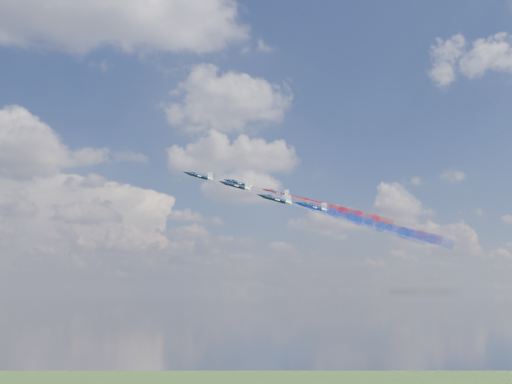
{
  "coord_description": "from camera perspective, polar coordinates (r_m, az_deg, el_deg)",
  "views": [
    {
      "loc": [
        -26.0,
        -164.18,
        138.85
      ],
      "look_at": [
        7.56,
        8.82,
        170.43
      ],
      "focal_mm": 39.22,
      "sensor_mm": 36.0,
      "label": 1
    }
  ],
  "objects": [
    {
      "name": "trail_outer_left",
      "position": [
        157.1,
        10.36,
        -2.95
      ],
      "size": [
        37.39,
        12.65,
        14.18
      ],
      "primitive_type": null,
      "rotation": [
        0.28,
        -0.2,
        1.28
      ],
      "color": "blue"
    },
    {
      "name": "trail_outer_right",
      "position": [
        201.89,
        8.63,
        -1.81
      ],
      "size": [
        37.39,
        12.65,
        14.18
      ],
      "primitive_type": null,
      "rotation": [
        0.28,
        -0.2,
        1.28
      ],
      "color": "red"
    },
    {
      "name": "trail_rear_left",
      "position": [
        170.7,
        13.43,
        -3.52
      ],
      "size": [
        37.39,
        12.65,
        14.18
      ],
      "primitive_type": null,
      "rotation": [
        0.28,
        -0.2,
        1.28
      ],
      "color": "blue"
    },
    {
      "name": "trail_center_third",
      "position": [
        179.02,
        9.14,
        -2.61
      ],
      "size": [
        37.39,
        12.65,
        14.18
      ],
      "primitive_type": null,
      "rotation": [
        0.28,
        -0.2,
        1.28
      ],
      "color": "white"
    },
    {
      "name": "trail_inner_left",
      "position": [
        168.56,
        5.64,
        -1.41
      ],
      "size": [
        37.39,
        12.65,
        14.18
      ],
      "primitive_type": null,
      "rotation": [
        0.28,
        -0.2,
        1.28
      ],
      "color": "blue"
    },
    {
      "name": "jet_inner_right",
      "position": [
        190.17,
        -1.77,
        0.89
      ],
      "size": [
        12.85,
        11.01,
        7.18
      ],
      "primitive_type": null,
      "rotation": [
        0.28,
        -0.2,
        1.28
      ],
      "color": "black"
    },
    {
      "name": "jet_outer_right",
      "position": [
        201.65,
        2.12,
        -0.09
      ],
      "size": [
        12.85,
        11.01,
        7.18
      ],
      "primitive_type": null,
      "rotation": [
        0.28,
        -0.2,
        1.28
      ],
      "color": "black"
    },
    {
      "name": "jet_rear_left",
      "position": [
        168.62,
        5.7,
        -1.5
      ],
      "size": [
        12.85,
        11.01,
        7.18
      ],
      "primitive_type": null,
      "rotation": [
        0.28,
        -0.2,
        1.28
      ],
      "color": "black"
    },
    {
      "name": "trail_lead",
      "position": [
        179.67,
        1.36,
        -0.28
      ],
      "size": [
        37.39,
        12.65,
        14.18
      ],
      "primitive_type": null,
      "rotation": [
        0.28,
        -0.2,
        1.28
      ],
      "color": "white"
    },
    {
      "name": "jet_rear_right",
      "position": [
        190.58,
        6.12,
        -1.55
      ],
      "size": [
        12.85,
        11.01,
        7.18
      ],
      "primitive_type": null,
      "rotation": [
        0.28,
        -0.2,
        1.28
      ],
      "color": "black"
    },
    {
      "name": "jet_inner_left",
      "position": [
        169.83,
        -2.11,
        0.65
      ],
      "size": [
        12.85,
        11.01,
        7.18
      ],
      "primitive_type": null,
      "rotation": [
        0.28,
        -0.2,
        1.28
      ],
      "color": "black"
    },
    {
      "name": "trail_rear_right",
      "position": [
        192.63,
        12.96,
        -3.33
      ],
      "size": [
        37.39,
        12.65,
        14.18
      ],
      "primitive_type": null,
      "rotation": [
        0.28,
        -0.2,
        1.28
      ],
      "color": "red"
    },
    {
      "name": "jet_center_third",
      "position": [
        178.67,
        1.79,
        -0.67
      ],
      "size": [
        12.85,
        11.01,
        7.18
      ],
      "primitive_type": null,
      "rotation": [
        0.28,
        -0.2,
        1.28
      ],
      "color": "black"
    },
    {
      "name": "jet_lead",
      "position": [
        182.64,
        -5.83,
        1.62
      ],
      "size": [
        12.85,
        11.01,
        7.18
      ],
      "primitive_type": null,
      "rotation": [
        0.28,
        -0.2,
        1.28
      ],
      "color": "black"
    },
    {
      "name": "jet_outer_left",
      "position": [
        156.45,
        1.98,
        -0.75
      ],
      "size": [
        12.85,
        11.01,
        7.18
      ],
      "primitive_type": null,
      "rotation": [
        0.28,
        -0.2,
        1.28
      ],
      "color": "black"
    },
    {
      "name": "trail_inner_right",
      "position": [
        188.83,
        5.14,
        -0.94
      ],
      "size": [
        37.39,
        12.65,
        14.18
      ],
      "primitive_type": null,
      "rotation": [
        0.28,
        -0.2,
        1.28
      ],
      "color": "red"
    }
  ]
}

